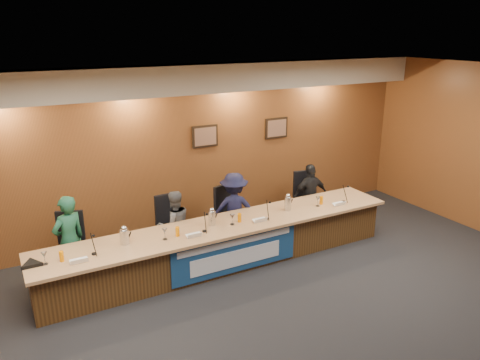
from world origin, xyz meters
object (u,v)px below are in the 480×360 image
object	(u,v)px
office_chair_c	(232,218)
carafe_left	(124,237)
panelist_a	(69,240)
panelist_c	(234,209)
banner	(236,253)
panelist_d	(310,196)
speakerphone	(32,264)
carafe_mid	(212,218)
office_chair_a	(70,252)
panelist_b	(174,225)
office_chair_b	(173,230)
office_chair_d	(307,202)
carafe_right	(288,204)
dais_body	(224,245)

from	to	relation	value
office_chair_c	carafe_left	world-z (taller)	carafe_left
panelist_a	panelist_c	xyz separation A→B (m)	(2.84, 0.00, -0.03)
banner	office_chair_c	world-z (taller)	banner
panelist_d	speakerphone	world-z (taller)	panelist_d
panelist_c	carafe_mid	bearing A→B (deg)	60.57
office_chair_a	carafe_left	size ratio (longest dim) A/B	2.12
panelist_b	office_chair_a	xyz separation A→B (m)	(-1.70, 0.10, -0.13)
panelist_c	office_chair_a	xyz separation A→B (m)	(-2.84, 0.10, -0.20)
office_chair_b	carafe_mid	world-z (taller)	carafe_mid
office_chair_c	speakerphone	bearing A→B (deg)	170.18
office_chair_d	carafe_right	world-z (taller)	carafe_right
panelist_a	panelist_d	bearing A→B (deg)	156.52
office_chair_c	panelist_c	bearing A→B (deg)	-112.30
carafe_right	office_chair_b	bearing A→B (deg)	158.77
panelist_c	office_chair_c	bearing A→B (deg)	-68.71
panelist_d	office_chair_b	size ratio (longest dim) A/B	2.69
panelist_a	office_chair_d	distance (m)	4.54
panelist_b	panelist_c	world-z (taller)	panelist_c
office_chair_c	carafe_left	size ratio (longest dim) A/B	2.12
banner	panelist_a	size ratio (longest dim) A/B	1.54
office_chair_a	panelist_b	bearing A→B (deg)	17.16
panelist_a	office_chair_b	bearing A→B (deg)	159.90
dais_body	carafe_left	world-z (taller)	carafe_left
office_chair_b	panelist_a	bearing A→B (deg)	179.20
panelist_c	office_chair_b	xyz separation A→B (m)	(-1.14, 0.10, -0.20)
dais_body	panelist_c	distance (m)	0.85
office_chair_b	speakerphone	bearing A→B (deg)	-165.80
office_chair_b	office_chair_c	size ratio (longest dim) A/B	1.00
panelist_c	office_chair_c	world-z (taller)	panelist_c
office_chair_b	banner	bearing A→B (deg)	-64.38
dais_body	banner	distance (m)	0.42
banner	panelist_a	bearing A→B (deg)	156.43
panelist_d	panelist_a	bearing A→B (deg)	5.09
panelist_c	office_chair_d	bearing A→B (deg)	-155.33
speakerphone	carafe_right	bearing A→B (deg)	0.42
office_chair_b	panelist_b	bearing A→B (deg)	-94.17
carafe_mid	office_chair_c	bearing A→B (deg)	43.76
panelist_c	office_chair_b	distance (m)	1.17
speakerphone	office_chair_a	bearing A→B (deg)	52.11
panelist_a	carafe_right	distance (m)	3.63
panelist_a	office_chair_d	xyz separation A→B (m)	(4.54, 0.10, -0.24)
carafe_left	banner	bearing A→B (deg)	-14.19
banner	speakerphone	world-z (taller)	speakerphone
panelist_b	panelist_c	bearing A→B (deg)	178.48
banner	office_chair_d	xyz separation A→B (m)	(2.20, 1.12, 0.10)
banner	carafe_left	world-z (taller)	carafe_left
panelist_d	carafe_right	size ratio (longest dim) A/B	5.34
banner	speakerphone	xyz separation A→B (m)	(-2.93, 0.36, 0.40)
panelist_d	office_chair_b	distance (m)	2.85
panelist_b	carafe_left	xyz separation A→B (m)	(-1.00, -0.60, 0.25)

